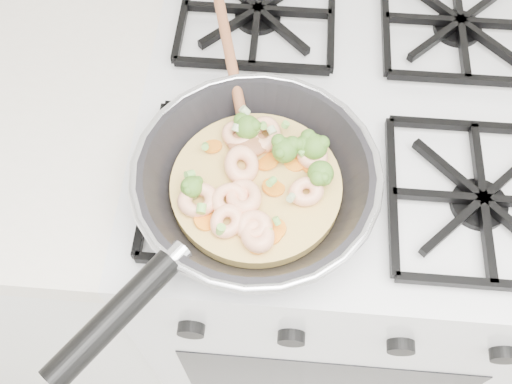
{
  "coord_description": "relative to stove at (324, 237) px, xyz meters",
  "views": [
    {
      "loc": [
        -0.1,
        1.19,
        1.54
      ],
      "look_at": [
        -0.13,
        1.53,
        0.93
      ],
      "focal_mm": 40.45,
      "sensor_mm": 36.0,
      "label": 1
    }
  ],
  "objects": [
    {
      "name": "stove",
      "position": [
        0.0,
        0.0,
        0.0
      ],
      "size": [
        0.6,
        0.6,
        0.92
      ],
      "color": "silver",
      "rests_on": "ground"
    },
    {
      "name": "skillet",
      "position": [
        -0.13,
        -0.17,
        0.5
      ],
      "size": [
        0.33,
        0.59,
        0.1
      ],
      "rotation": [
        0.0,
        0.0,
        0.19
      ],
      "color": "black",
      "rests_on": "stove"
    }
  ]
}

